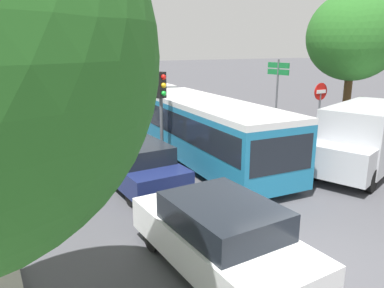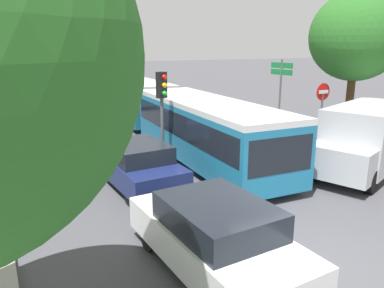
{
  "view_description": "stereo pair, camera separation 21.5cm",
  "coord_description": "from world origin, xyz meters",
  "px_view_note": "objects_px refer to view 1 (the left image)",
  "views": [
    {
      "loc": [
        -5.53,
        -4.66,
        4.26
      ],
      "look_at": [
        0.2,
        5.48,
        1.2
      ],
      "focal_mm": 35.0,
      "sensor_mm": 36.0,
      "label": 1
    },
    {
      "loc": [
        -5.35,
        -4.77,
        4.26
      ],
      "look_at": [
        0.2,
        5.48,
        1.2
      ],
      "focal_mm": 35.0,
      "sensor_mm": 36.0,
      "label": 2
    }
  ],
  "objects_px": {
    "queued_car_blue": "(81,129)",
    "direction_sign_post": "(278,80)",
    "queued_car_white": "(220,236)",
    "tree_right_near": "(353,37)",
    "queued_car_navy": "(137,164)",
    "articulated_bus": "(170,113)",
    "no_entry_sign": "(319,106)",
    "city_bus_rear": "(39,85)",
    "traffic_light": "(161,98)",
    "white_van": "(365,137)"
  },
  "relations": [
    {
      "from": "queued_car_navy",
      "to": "queued_car_blue",
      "type": "height_order",
      "value": "queued_car_blue"
    },
    {
      "from": "city_bus_rear",
      "to": "queued_car_white",
      "type": "distance_m",
      "value": 24.29
    },
    {
      "from": "tree_right_near",
      "to": "city_bus_rear",
      "type": "bearing_deg",
      "value": 116.93
    },
    {
      "from": "white_van",
      "to": "tree_right_near",
      "type": "xyz_separation_m",
      "value": [
        2.18,
        2.59,
        3.38
      ]
    },
    {
      "from": "city_bus_rear",
      "to": "direction_sign_post",
      "type": "xyz_separation_m",
      "value": [
        9.71,
        -14.75,
        1.1
      ]
    },
    {
      "from": "city_bus_rear",
      "to": "traffic_light",
      "type": "height_order",
      "value": "traffic_light"
    },
    {
      "from": "queued_car_blue",
      "to": "articulated_bus",
      "type": "bearing_deg",
      "value": -109.98
    },
    {
      "from": "city_bus_rear",
      "to": "direction_sign_post",
      "type": "bearing_deg",
      "value": -147.59
    },
    {
      "from": "traffic_light",
      "to": "tree_right_near",
      "type": "distance_m",
      "value": 8.41
    },
    {
      "from": "no_entry_sign",
      "to": "direction_sign_post",
      "type": "distance_m",
      "value": 4.51
    },
    {
      "from": "no_entry_sign",
      "to": "white_van",
      "type": "bearing_deg",
      "value": -14.83
    },
    {
      "from": "queued_car_white",
      "to": "queued_car_navy",
      "type": "height_order",
      "value": "queued_car_white"
    },
    {
      "from": "traffic_light",
      "to": "queued_car_navy",
      "type": "bearing_deg",
      "value": -63.82
    },
    {
      "from": "city_bus_rear",
      "to": "direction_sign_post",
      "type": "relative_size",
      "value": 3.26
    },
    {
      "from": "articulated_bus",
      "to": "no_entry_sign",
      "type": "relative_size",
      "value": 5.63
    },
    {
      "from": "tree_right_near",
      "to": "queued_car_navy",
      "type": "bearing_deg",
      "value": -179.28
    },
    {
      "from": "queued_car_blue",
      "to": "no_entry_sign",
      "type": "relative_size",
      "value": 1.57
    },
    {
      "from": "direction_sign_post",
      "to": "queued_car_white",
      "type": "bearing_deg",
      "value": 37.39
    },
    {
      "from": "traffic_light",
      "to": "direction_sign_post",
      "type": "xyz_separation_m",
      "value": [
        8.04,
        3.01,
        0.05
      ]
    },
    {
      "from": "queued_car_white",
      "to": "queued_car_blue",
      "type": "height_order",
      "value": "queued_car_blue"
    },
    {
      "from": "queued_car_blue",
      "to": "white_van",
      "type": "height_order",
      "value": "white_van"
    },
    {
      "from": "queued_car_blue",
      "to": "traffic_light",
      "type": "distance_m",
      "value": 5.0
    },
    {
      "from": "queued_car_white",
      "to": "tree_right_near",
      "type": "distance_m",
      "value": 11.8
    },
    {
      "from": "articulated_bus",
      "to": "no_entry_sign",
      "type": "height_order",
      "value": "no_entry_sign"
    },
    {
      "from": "direction_sign_post",
      "to": "tree_right_near",
      "type": "bearing_deg",
      "value": 83.18
    },
    {
      "from": "queued_car_blue",
      "to": "direction_sign_post",
      "type": "distance_m",
      "value": 10.16
    },
    {
      "from": "articulated_bus",
      "to": "queued_car_blue",
      "type": "bearing_deg",
      "value": -104.52
    },
    {
      "from": "city_bus_rear",
      "to": "no_entry_sign",
      "type": "distance_m",
      "value": 20.67
    },
    {
      "from": "queued_car_blue",
      "to": "direction_sign_post",
      "type": "relative_size",
      "value": 1.23
    },
    {
      "from": "articulated_bus",
      "to": "city_bus_rear",
      "type": "bearing_deg",
      "value": -162.9
    },
    {
      "from": "articulated_bus",
      "to": "traffic_light",
      "type": "distance_m",
      "value": 3.77
    },
    {
      "from": "city_bus_rear",
      "to": "queued_car_blue",
      "type": "distance_m",
      "value": 13.48
    },
    {
      "from": "queued_car_white",
      "to": "direction_sign_post",
      "type": "distance_m",
      "value": 13.84
    },
    {
      "from": "queued_car_white",
      "to": "tree_right_near",
      "type": "bearing_deg",
      "value": -64.07
    },
    {
      "from": "tree_right_near",
      "to": "no_entry_sign",
      "type": "bearing_deg",
      "value": 174.9
    },
    {
      "from": "articulated_bus",
      "to": "queued_car_blue",
      "type": "xyz_separation_m",
      "value": [
        -3.71,
        1.22,
        -0.58
      ]
    },
    {
      "from": "city_bus_rear",
      "to": "queued_car_blue",
      "type": "bearing_deg",
      "value": 178.19
    },
    {
      "from": "white_van",
      "to": "direction_sign_post",
      "type": "height_order",
      "value": "direction_sign_post"
    },
    {
      "from": "city_bus_rear",
      "to": "white_van",
      "type": "bearing_deg",
      "value": -161.84
    },
    {
      "from": "direction_sign_post",
      "to": "tree_right_near",
      "type": "height_order",
      "value": "tree_right_near"
    },
    {
      "from": "articulated_bus",
      "to": "tree_right_near",
      "type": "bearing_deg",
      "value": 58.14
    },
    {
      "from": "articulated_bus",
      "to": "queued_car_white",
      "type": "height_order",
      "value": "articulated_bus"
    },
    {
      "from": "city_bus_rear",
      "to": "no_entry_sign",
      "type": "xyz_separation_m",
      "value": [
        8.23,
        -18.96,
        0.42
      ]
    },
    {
      "from": "articulated_bus",
      "to": "city_bus_rear",
      "type": "relative_size",
      "value": 1.35
    },
    {
      "from": "city_bus_rear",
      "to": "queued_car_blue",
      "type": "relative_size",
      "value": 2.65
    },
    {
      "from": "queued_car_navy",
      "to": "direction_sign_post",
      "type": "height_order",
      "value": "direction_sign_post"
    },
    {
      "from": "city_bus_rear",
      "to": "queued_car_white",
      "type": "relative_size",
      "value": 2.73
    },
    {
      "from": "articulated_bus",
      "to": "white_van",
      "type": "bearing_deg",
      "value": 33.41
    },
    {
      "from": "white_van",
      "to": "queued_car_white",
      "type": "bearing_deg",
      "value": -0.59
    },
    {
      "from": "white_van",
      "to": "tree_right_near",
      "type": "distance_m",
      "value": 4.78
    }
  ]
}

